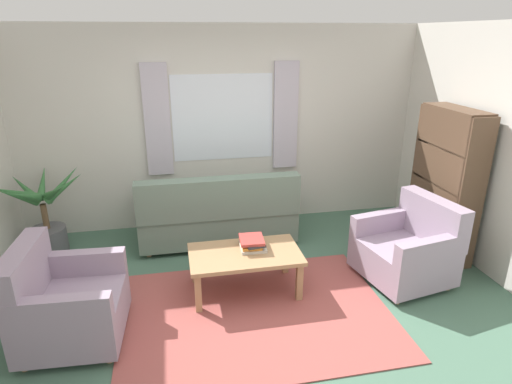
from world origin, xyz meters
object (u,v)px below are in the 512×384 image
Objects in this scene: book_stack_on_table at (252,243)px; coffee_table at (245,258)px; potted_plant at (45,217)px; armchair_right at (409,248)px; armchair_left at (64,303)px; bookshelf at (445,182)px; couch at (218,214)px.

coffee_table is at bearing -137.98° from book_stack_on_table.
book_stack_on_table is 2.56m from potted_plant.
armchair_right is at bearing -19.75° from potted_plant.
armchair_left and armchair_right have the same top height.
potted_plant reaches higher than armchair_right.
armchair_right is 0.86× the size of potted_plant.
armchair_left is at bearing -72.26° from potted_plant.
couch is at bearing 72.78° from bookshelf.
bookshelf reaches higher than book_stack_on_table.
potted_plant is at bearing 148.97° from coffee_table.
armchair_left is 0.80× the size of coffee_table.
potted_plant is at bearing 151.49° from book_stack_on_table.
book_stack_on_table is (0.09, 0.08, 0.11)m from coffee_table.
couch is at bearing 96.79° from coffee_table.
bookshelf reaches higher than armchair_left.
bookshelf reaches higher than armchair_right.
book_stack_on_table is at bearing 101.72° from couch.
armchair_right is 0.57× the size of bookshelf.
coffee_table is at bearing -31.03° from potted_plant.
armchair_right is (3.34, 0.33, 0.00)m from armchair_left.
armchair_right is at bearing -3.22° from coffee_table.
armchair_right is at bearing -6.11° from book_stack_on_table.
couch is 1.67× the size of potted_plant.
armchair_left is 1.66m from coffee_table.
armchair_right is at bearing 126.56° from bookshelf.
potted_plant is (-2.02, 0.13, 0.08)m from couch.
couch is 6.08× the size of book_stack_on_table.
book_stack_on_table is (0.23, -1.09, 0.13)m from couch.
armchair_right is 0.89× the size of coffee_table.
potted_plant reaches higher than coffee_table.
armchair_left is at bearing 47.31° from couch.
couch is 2.15× the size of armchair_left.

